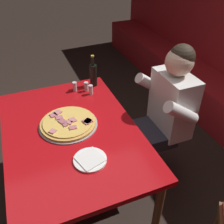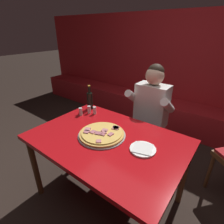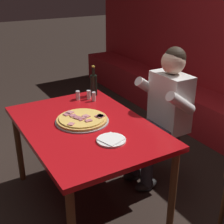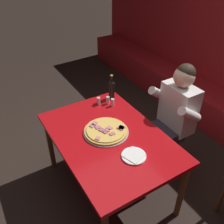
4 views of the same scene
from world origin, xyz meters
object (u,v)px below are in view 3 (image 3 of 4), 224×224
object	(u,v)px
pizza	(82,119)
beer_bottle	(94,84)
shaker_parmesan	(89,95)
plate_white_paper	(111,140)
shaker_black_pepper	(94,97)
shaker_oregano	(78,96)
diner_seated_blue_shirt	(162,111)
main_dining_table	(86,133)

from	to	relation	value
pizza	beer_bottle	world-z (taller)	beer_bottle
pizza	shaker_parmesan	size ratio (longest dim) A/B	5.00
plate_white_paper	shaker_black_pepper	bearing A→B (deg)	161.60
plate_white_paper	shaker_oregano	size ratio (longest dim) A/B	2.44
plate_white_paper	beer_bottle	xyz separation A→B (m)	(-0.88, 0.32, 0.10)
shaker_black_pepper	diner_seated_blue_shirt	size ratio (longest dim) A/B	0.07
shaker_black_pepper	diner_seated_blue_shirt	world-z (taller)	diner_seated_blue_shirt
shaker_black_pepper	diner_seated_blue_shirt	xyz separation A→B (m)	(0.44, 0.46, -0.08)
pizza	shaker_parmesan	world-z (taller)	shaker_parmesan
main_dining_table	shaker_parmesan	bearing A→B (deg)	150.58
main_dining_table	diner_seated_blue_shirt	bearing A→B (deg)	88.22
main_dining_table	beer_bottle	xyz separation A→B (m)	(-0.55, 0.36, 0.19)
main_dining_table	beer_bottle	world-z (taller)	beer_bottle
plate_white_paper	beer_bottle	bearing A→B (deg)	160.05
main_dining_table	shaker_black_pepper	bearing A→B (deg)	144.95
pizza	diner_seated_blue_shirt	xyz separation A→B (m)	(0.08, 0.75, -0.06)
plate_white_paper	diner_seated_blue_shirt	distance (m)	0.78
plate_white_paper	shaker_parmesan	size ratio (longest dim) A/B	2.44
beer_bottle	shaker_parmesan	bearing A→B (deg)	-51.67
pizza	plate_white_paper	world-z (taller)	pizza
plate_white_paper	shaker_parmesan	world-z (taller)	shaker_parmesan
pizza	shaker_oregano	bearing A→B (deg)	159.47
shaker_black_pepper	diner_seated_blue_shirt	distance (m)	0.64
main_dining_table	diner_seated_blue_shirt	world-z (taller)	diner_seated_blue_shirt
main_dining_table	plate_white_paper	world-z (taller)	plate_white_paper
main_dining_table	beer_bottle	bearing A→B (deg)	146.67
pizza	shaker_parmesan	xyz separation A→B (m)	(-0.42, 0.27, 0.02)
main_dining_table	pizza	xyz separation A→B (m)	(-0.06, 0.00, 0.09)
beer_bottle	diner_seated_blue_shirt	bearing A→B (deg)	34.32
shaker_parmesan	shaker_oregano	distance (m)	0.10
beer_bottle	shaker_parmesan	xyz separation A→B (m)	(0.07, -0.09, -0.07)
main_dining_table	shaker_oregano	world-z (taller)	shaker_oregano
pizza	diner_seated_blue_shirt	distance (m)	0.76
main_dining_table	shaker_oregano	xyz separation A→B (m)	(-0.51, 0.17, 0.12)
pizza	beer_bottle	size ratio (longest dim) A/B	1.47
shaker_oregano	plate_white_paper	bearing A→B (deg)	-8.88
plate_white_paper	shaker_oregano	xyz separation A→B (m)	(-0.85, 0.13, 0.03)
shaker_oregano	beer_bottle	bearing A→B (deg)	100.61
main_dining_table	pizza	world-z (taller)	pizza
pizza	beer_bottle	distance (m)	0.61
plate_white_paper	main_dining_table	bearing A→B (deg)	-173.04
main_dining_table	plate_white_paper	distance (m)	0.35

